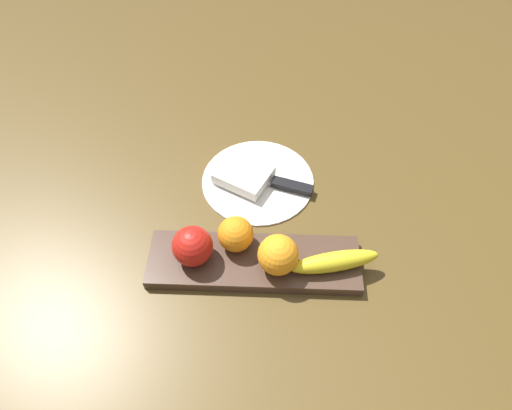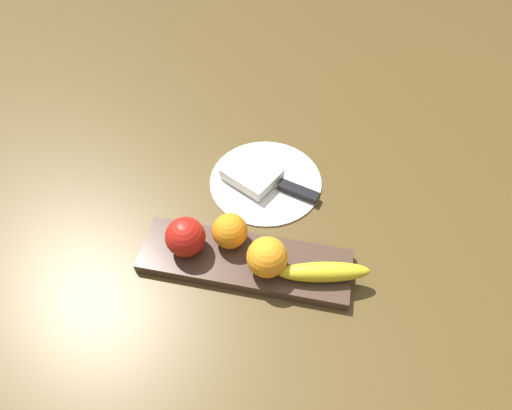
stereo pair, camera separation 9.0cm
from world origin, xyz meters
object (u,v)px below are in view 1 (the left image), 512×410
at_px(dinner_plate, 258,180).
at_px(orange_near_banana, 278,255).
at_px(fruit_tray, 254,263).
at_px(apple, 193,244).
at_px(banana, 335,262).
at_px(knife, 285,185).
at_px(folded_napkin, 244,175).
at_px(orange_near_apple, 236,234).

bearing_deg(dinner_plate, orange_near_banana, 101.07).
distance_m(fruit_tray, apple, 0.12).
height_order(banana, dinner_plate, banana).
bearing_deg(knife, folded_napkin, 4.94).
bearing_deg(dinner_plate, folded_napkin, 0.00).
xyz_separation_m(folded_napkin, knife, (-0.09, 0.02, -0.01)).
height_order(banana, orange_near_banana, orange_near_banana).
relative_size(apple, orange_near_apple, 1.11).
xyz_separation_m(apple, orange_near_apple, (-0.08, -0.03, -0.00)).
distance_m(apple, folded_napkin, 0.23).
bearing_deg(orange_near_apple, dinner_plate, -101.07).
height_order(fruit_tray, orange_near_banana, orange_near_banana).
bearing_deg(apple, banana, 176.35).
bearing_deg(orange_near_banana, fruit_tray, -13.17).
xyz_separation_m(fruit_tray, banana, (-0.15, 0.01, 0.03)).
relative_size(fruit_tray, orange_near_banana, 5.32).
height_order(orange_near_apple, knife, orange_near_apple).
distance_m(apple, orange_near_banana, 0.16).
bearing_deg(banana, dinner_plate, -69.14).
distance_m(fruit_tray, folded_napkin, 0.22).
height_order(apple, dinner_plate, apple).
relative_size(orange_near_apple, orange_near_banana, 0.91).
relative_size(apple, folded_napkin, 0.69).
bearing_deg(banana, orange_near_banana, -11.88).
bearing_deg(orange_near_apple, fruit_tray, 135.91).
xyz_separation_m(orange_near_apple, orange_near_banana, (-0.08, 0.04, 0.00)).
relative_size(orange_near_apple, folded_napkin, 0.62).
bearing_deg(knife, dinner_plate, -0.68).
bearing_deg(fruit_tray, apple, -3.81).
bearing_deg(fruit_tray, orange_near_apple, -44.09).
height_order(fruit_tray, knife, fruit_tray).
bearing_deg(orange_near_banana, dinner_plate, -78.93).
xyz_separation_m(orange_near_apple, folded_napkin, (-0.00, -0.18, -0.04)).
xyz_separation_m(orange_near_banana, folded_napkin, (0.07, -0.22, -0.04)).
relative_size(folded_napkin, knife, 0.61).
height_order(fruit_tray, folded_napkin, folded_napkin).
bearing_deg(fruit_tray, knife, -106.89).
bearing_deg(orange_near_banana, folded_napkin, -71.65).
height_order(fruit_tray, orange_near_apple, orange_near_apple).
bearing_deg(banana, fruit_tray, -16.07).
relative_size(fruit_tray, folded_napkin, 3.65).
height_order(apple, orange_near_apple, apple).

